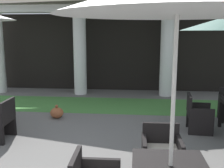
% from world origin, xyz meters
% --- Properties ---
extents(background_pavilion, '(10.43, 2.54, 4.21)m').
position_xyz_m(background_pavilion, '(0.00, 7.42, 3.22)').
color(background_pavilion, white).
rests_on(background_pavilion, ground).
extents(lawn_strip, '(12.23, 1.85, 0.01)m').
position_xyz_m(lawn_strip, '(0.00, 5.82, 0.00)').
color(lawn_strip, '#47843D').
rests_on(lawn_strip, ground).
extents(patio_chair_near_foreground_north, '(0.61, 0.56, 0.84)m').
position_xyz_m(patio_chair_near_foreground_north, '(0.91, 1.61, 0.41)').
color(patio_chair_near_foreground_north, black).
rests_on(patio_chair_near_foreground_north, ground).
extents(patio_chair_mid_right_west, '(0.58, 0.62, 0.85)m').
position_xyz_m(patio_chair_mid_right_west, '(1.92, 3.78, 0.39)').
color(patio_chair_mid_right_west, black).
rests_on(patio_chair_mid_right_west, ground).
extents(terracotta_urn, '(0.35, 0.35, 0.36)m').
position_xyz_m(terracotta_urn, '(-1.58, 4.43, 0.14)').
color(terracotta_urn, '#9E5633').
rests_on(terracotta_urn, ground).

